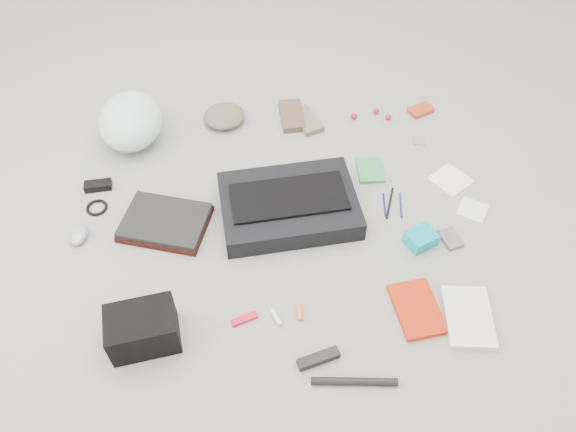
{
  "coord_description": "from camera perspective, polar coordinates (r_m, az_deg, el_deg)",
  "views": [
    {
      "loc": [
        -0.17,
        -1.32,
        1.64
      ],
      "look_at": [
        0.0,
        0.0,
        0.05
      ],
      "focal_mm": 35.0,
      "sensor_mm": 36.0,
      "label": 1
    }
  ],
  "objects": [
    {
      "name": "napkin_top",
      "position": [
        2.35,
        16.21,
        3.54
      ],
      "size": [
        0.18,
        0.18,
        0.01
      ],
      "primitive_type": "cube",
      "rotation": [
        0.0,
        0.0,
        0.57
      ],
      "color": "white",
      "rests_on": "ground_plane"
    },
    {
      "name": "book_white",
      "position": [
        1.96,
        17.84,
        -9.75
      ],
      "size": [
        0.19,
        0.25,
        0.02
      ],
      "primitive_type": "cube",
      "rotation": [
        0.0,
        0.0,
        -0.17
      ],
      "color": "silver",
      "rests_on": "ground_plane"
    },
    {
      "name": "notepad",
      "position": [
        2.31,
        8.33,
        4.62
      ],
      "size": [
        0.11,
        0.14,
        0.02
      ],
      "primitive_type": "cube",
      "rotation": [
        0.0,
        0.0,
        -0.07
      ],
      "color": "#368746",
      "rests_on": "ground_plane"
    },
    {
      "name": "mitten_left",
      "position": [
        2.53,
        0.38,
        10.16
      ],
      "size": [
        0.1,
        0.2,
        0.03
      ],
      "primitive_type": "cube",
      "rotation": [
        0.0,
        0.0,
        -0.01
      ],
      "color": "brown",
      "rests_on": "ground_plane"
    },
    {
      "name": "accordion_wallet",
      "position": [
        2.09,
        13.35,
        -2.24
      ],
      "size": [
        0.13,
        0.12,
        0.05
      ],
      "primitive_type": "cube",
      "rotation": [
        0.0,
        0.0,
        0.38
      ],
      "color": "#099DB5",
      "rests_on": "ground_plane"
    },
    {
      "name": "stamp_sheet",
      "position": [
        2.49,
        13.15,
        7.49
      ],
      "size": [
        0.06,
        0.07,
        0.0
      ],
      "primitive_type": "cube",
      "rotation": [
        0.0,
        0.0,
        -0.25
      ],
      "color": "gray",
      "rests_on": "ground_plane"
    },
    {
      "name": "toiletry_tube_white",
      "position": [
        1.88,
        -1.19,
        -10.27
      ],
      "size": [
        0.04,
        0.06,
        0.02
      ],
      "primitive_type": "cylinder",
      "rotation": [
        1.57,
        0.0,
        0.33
      ],
      "color": "silver",
      "rests_on": "ground_plane"
    },
    {
      "name": "messenger_bag",
      "position": [
        2.11,
        0.09,
        1.07
      ],
      "size": [
        0.52,
        0.38,
        0.08
      ],
      "primitive_type": "cube",
      "rotation": [
        0.0,
        0.0,
        0.04
      ],
      "color": "black",
      "rests_on": "ground_plane"
    },
    {
      "name": "mitten_right",
      "position": [
        2.51,
        1.89,
        9.68
      ],
      "size": [
        0.14,
        0.19,
        0.03
      ],
      "primitive_type": "cube",
      "rotation": [
        0.0,
        0.0,
        0.33
      ],
      "color": "#706152",
      "rests_on": "ground_plane"
    },
    {
      "name": "cable_coil",
      "position": [
        2.28,
        -18.85,
        0.82
      ],
      "size": [
        0.11,
        0.11,
        0.01
      ],
      "primitive_type": "torus",
      "rotation": [
        0.0,
        0.0,
        0.41
      ],
      "color": "black",
      "rests_on": "ground_plane"
    },
    {
      "name": "ground_plane",
      "position": [
        2.11,
        0.0,
        -0.87
      ],
      "size": [
        4.0,
        4.0,
        0.0
      ],
      "primitive_type": "plane",
      "color": "gray"
    },
    {
      "name": "bike_pump",
      "position": [
        1.78,
        6.75,
        -16.35
      ],
      "size": [
        0.26,
        0.06,
        0.02
      ],
      "primitive_type": "cylinder",
      "rotation": [
        0.0,
        1.57,
        -0.15
      ],
      "color": "black",
      "rests_on": "ground_plane"
    },
    {
      "name": "pen_navy",
      "position": [
        2.21,
        11.39,
        1.07
      ],
      "size": [
        0.03,
        0.12,
        0.01
      ],
      "primitive_type": "cylinder",
      "rotation": [
        1.57,
        0.0,
        -0.21
      ],
      "color": "navy",
      "rests_on": "ground_plane"
    },
    {
      "name": "pen_black",
      "position": [
        2.21,
        10.3,
        1.32
      ],
      "size": [
        0.07,
        0.15,
        0.01
      ],
      "primitive_type": "cylinder",
      "rotation": [
        1.57,
        0.0,
        -0.39
      ],
      "color": "black",
      "rests_on": "ground_plane"
    },
    {
      "name": "multitool",
      "position": [
        1.88,
        -4.45,
        -10.38
      ],
      "size": [
        0.09,
        0.05,
        0.01
      ],
      "primitive_type": "cube",
      "rotation": [
        0.0,
        0.0,
        0.3
      ],
      "color": "red",
      "rests_on": "ground_plane"
    },
    {
      "name": "lollipop_a",
      "position": [
        2.54,
        6.71,
        10.06
      ],
      "size": [
        0.03,
        0.03,
        0.03
      ],
      "primitive_type": "sphere",
      "rotation": [
        0.0,
        0.0,
        -0.12
      ],
      "color": "red",
      "rests_on": "ground_plane"
    },
    {
      "name": "bag_flap",
      "position": [
        2.08,
        0.09,
        1.94
      ],
      "size": [
        0.44,
        0.21,
        0.01
      ],
      "primitive_type": "cube",
      "rotation": [
        0.0,
        0.0,
        0.04
      ],
      "color": "black",
      "rests_on": "messenger_bag"
    },
    {
      "name": "pen_blue",
      "position": [
        2.2,
        9.77,
        1.13
      ],
      "size": [
        0.03,
        0.12,
        0.01
      ],
      "primitive_type": "cylinder",
      "rotation": [
        1.57,
        0.0,
        -0.17
      ],
      "color": "navy",
      "rests_on": "ground_plane"
    },
    {
      "name": "beanie",
      "position": [
        2.52,
        -6.5,
        10.06
      ],
      "size": [
        0.21,
        0.21,
        0.06
      ],
      "primitive_type": "ellipsoid",
      "rotation": [
        0.0,
        0.0,
        0.2
      ],
      "color": "brown",
      "rests_on": "ground_plane"
    },
    {
      "name": "laptop",
      "position": [
        2.13,
        -12.42,
        -0.42
      ],
      "size": [
        0.36,
        0.31,
        0.02
      ],
      "primitive_type": "cube",
      "rotation": [
        0.0,
        0.0,
        -0.34
      ],
      "color": "black",
      "rests_on": "laptop_sleeve"
    },
    {
      "name": "book_red",
      "position": [
        1.94,
        12.96,
        -9.19
      ],
      "size": [
        0.16,
        0.22,
        0.02
      ],
      "primitive_type": "cube",
      "rotation": [
        0.0,
        0.0,
        0.08
      ],
      "color": "red",
      "rests_on": "ground_plane"
    },
    {
      "name": "toiletry_tube_orange",
      "position": [
        1.89,
        1.16,
        -9.67
      ],
      "size": [
        0.02,
        0.06,
        0.02
      ],
      "primitive_type": "cylinder",
      "rotation": [
        1.57,
        0.0,
        -0.05
      ],
      "color": "orange",
      "rests_on": "ground_plane"
    },
    {
      "name": "card_deck",
      "position": [
        2.14,
        16.17,
        -2.24
      ],
      "size": [
        0.08,
        0.1,
        0.02
      ],
      "primitive_type": "cube",
      "rotation": [
        0.0,
        0.0,
        0.22
      ],
      "color": "slate",
      "rests_on": "ground_plane"
    },
    {
      "name": "mouse",
      "position": [
        2.19,
        -20.47,
        -1.81
      ],
      "size": [
        0.08,
        0.11,
        0.04
      ],
      "primitive_type": "ellipsoid",
      "rotation": [
        0.0,
        0.0,
        -0.2
      ],
      "color": "#9897A3",
      "rests_on": "ground_plane"
    },
    {
      "name": "power_brick",
      "position": [
        2.35,
        -18.73,
        2.95
      ],
      "size": [
        0.11,
        0.05,
        0.03
      ],
      "primitive_type": "cube",
      "rotation": [
        0.0,
        0.0,
        0.04
      ],
      "color": "black",
      "rests_on": "ground_plane"
    },
    {
      "name": "laptop_sleeve",
      "position": [
        2.15,
        -12.33,
        -0.78
      ],
      "size": [
        0.37,
        0.32,
        0.02
      ],
      "primitive_type": "cube",
      "rotation": [
        0.0,
        0.0,
        -0.34
      ],
      "color": "black",
      "rests_on": "ground_plane"
    },
    {
      "name": "camera_bag",
      "position": [
        1.84,
        -14.54,
        -11.05
      ],
      "size": [
        0.23,
        0.17,
        0.14
      ],
      "primitive_type": "cube",
      "rotation": [
        0.0,
        0.0,
        0.11
      ],
      "color": "black",
      "rests_on": "ground_plane"
    },
    {
      "name": "u_lock",
      "position": [
        1.81,
        3.11,
        -14.26
      ],
      "size": [
        0.14,
        0.06,
        0.03
      ],
      "primitive_type": "cube",
      "rotation": [
        0.0,
        0.0,
        0.23
      ],
      "color": "black",
      "rests_on": "ground_plane"
    },
    {
      "name": "napkin_bottom",
      "position": [
        2.27,
        18.26,
        0.59
      ],
      "size": [
        0.14,
        0.14,
        0.01
      ],
      "primitive_type": "cube",
      "rotation": [
        0.0,
        0.0,
        0.94
      ],
      "color": "silver",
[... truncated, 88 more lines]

